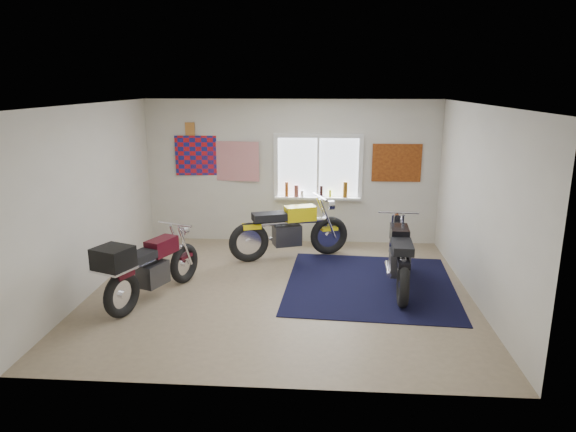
# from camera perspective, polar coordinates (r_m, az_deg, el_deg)

# --- Properties ---
(ground) EXTENTS (5.50, 5.50, 0.00)m
(ground) POSITION_cam_1_polar(r_m,az_deg,el_deg) (7.67, -0.81, -8.30)
(ground) COLOR #9E896B
(ground) RESTS_ON ground
(room_shell) EXTENTS (5.50, 5.50, 5.50)m
(room_shell) POSITION_cam_1_polar(r_m,az_deg,el_deg) (7.19, -0.86, 3.83)
(room_shell) COLOR white
(room_shell) RESTS_ON ground
(navy_rug) EXTENTS (2.65, 2.75, 0.01)m
(navy_rug) POSITION_cam_1_polar(r_m,az_deg,el_deg) (7.98, 9.07, -7.50)
(navy_rug) COLOR black
(navy_rug) RESTS_ON ground
(window_assembly) EXTENTS (1.66, 0.17, 1.26)m
(window_assembly) POSITION_cam_1_polar(r_m,az_deg,el_deg) (9.65, 3.35, 4.93)
(window_assembly) COLOR white
(window_assembly) RESTS_ON room_shell
(oil_bottles) EXTENTS (1.18, 0.09, 0.30)m
(oil_bottles) POSITION_cam_1_polar(r_m,az_deg,el_deg) (9.64, 3.13, 2.85)
(oil_bottles) COLOR #904114
(oil_bottles) RESTS_ON window_assembly
(flag_display) EXTENTS (1.60, 0.10, 1.17)m
(flag_display) POSITION_cam_1_polar(r_m,az_deg,el_deg) (9.88, -10.84, 9.49)
(flag_display) COLOR red
(flag_display) RESTS_ON room_shell
(triumph_poster) EXTENTS (0.90, 0.03, 0.70)m
(triumph_poster) POSITION_cam_1_polar(r_m,az_deg,el_deg) (9.72, 11.98, 5.79)
(triumph_poster) COLOR #A54C14
(triumph_poster) RESTS_ON room_shell
(yellow_triumph) EXTENTS (2.07, 0.93, 1.09)m
(yellow_triumph) POSITION_cam_1_polar(r_m,az_deg,el_deg) (8.92, 0.15, -1.73)
(yellow_triumph) COLOR black
(yellow_triumph) RESTS_ON ground
(black_chrome_bike) EXTENTS (0.62, 2.05, 1.05)m
(black_chrome_bike) POSITION_cam_1_polar(r_m,az_deg,el_deg) (7.82, 12.25, -4.59)
(black_chrome_bike) COLOR black
(black_chrome_bike) RESTS_ON navy_rug
(maroon_tourer) EXTENTS (1.02, 1.90, 0.99)m
(maroon_tourer) POSITION_cam_1_polar(r_m,az_deg,el_deg) (7.38, -15.40, -5.50)
(maroon_tourer) COLOR black
(maroon_tourer) RESTS_ON ground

